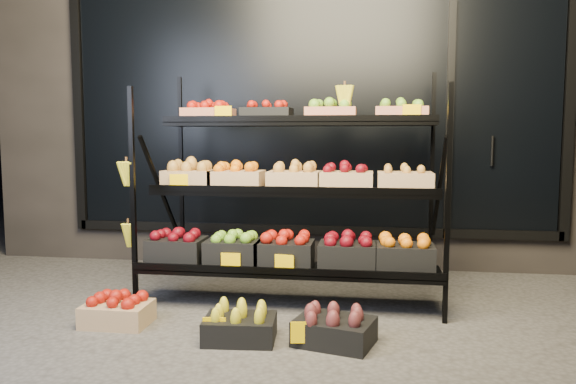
# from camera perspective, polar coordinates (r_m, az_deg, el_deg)

# --- Properties ---
(ground) EXTENTS (24.00, 24.00, 0.00)m
(ground) POSITION_cam_1_polar(r_m,az_deg,el_deg) (3.60, -0.87, -13.29)
(ground) COLOR #514F4C
(ground) RESTS_ON ground
(building) EXTENTS (6.00, 2.08, 3.50)m
(building) POSITION_cam_1_polar(r_m,az_deg,el_deg) (6.00, 3.22, 11.20)
(building) COLOR #2D2826
(building) RESTS_ON ground
(display_rack) EXTENTS (2.18, 1.02, 1.66)m
(display_rack) POSITION_cam_1_polar(r_m,az_deg,el_deg) (4.02, 0.35, 0.20)
(display_rack) COLOR black
(display_rack) RESTS_ON ground
(tag_floor_a) EXTENTS (0.13, 0.01, 0.12)m
(tag_floor_a) POSITION_cam_1_polar(r_m,az_deg,el_deg) (3.28, -7.49, -14.19)
(tag_floor_a) COLOR #F6C200
(tag_floor_a) RESTS_ON ground
(tag_floor_b) EXTENTS (0.13, 0.01, 0.12)m
(tag_floor_b) POSITION_cam_1_polar(r_m,az_deg,el_deg) (3.18, 1.48, -14.76)
(tag_floor_b) COLOR #F6C200
(tag_floor_b) RESTS_ON ground
(floor_crate_left) EXTENTS (0.40, 0.30, 0.20)m
(floor_crate_left) POSITION_cam_1_polar(r_m,az_deg,el_deg) (3.73, -16.95, -11.38)
(floor_crate_left) COLOR tan
(floor_crate_left) RESTS_ON ground
(floor_crate_midleft) EXTENTS (0.43, 0.33, 0.20)m
(floor_crate_midleft) POSITION_cam_1_polar(r_m,az_deg,el_deg) (3.32, -4.91, -13.26)
(floor_crate_midleft) COLOR black
(floor_crate_midleft) RESTS_ON ground
(floor_crate_right) EXTENTS (0.49, 0.41, 0.21)m
(floor_crate_right) POSITION_cam_1_polar(r_m,az_deg,el_deg) (3.27, 4.74, -13.51)
(floor_crate_right) COLOR black
(floor_crate_right) RESTS_ON ground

